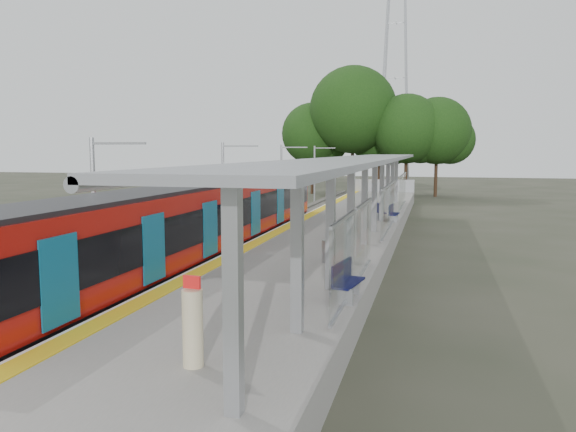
{
  "coord_description": "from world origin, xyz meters",
  "views": [
    {
      "loc": [
        4.83,
        -9.61,
        4.97
      ],
      "look_at": [
        -0.93,
        12.44,
        2.3
      ],
      "focal_mm": 35.0,
      "sensor_mm": 36.0,
      "label": 1
    }
  ],
  "objects_px": {
    "bench_near": "(346,279)",
    "bench_mid": "(380,211)",
    "bench_far": "(393,212)",
    "info_pillar_near": "(193,327)",
    "litter_bin": "(327,251)",
    "train": "(205,220)",
    "info_pillar_far": "(351,215)"
  },
  "relations": [
    {
      "from": "bench_mid",
      "to": "info_pillar_far",
      "type": "bearing_deg",
      "value": -120.12
    },
    {
      "from": "info_pillar_far",
      "to": "bench_near",
      "type": "bearing_deg",
      "value": -78.66
    },
    {
      "from": "litter_bin",
      "to": "info_pillar_near",
      "type": "bearing_deg",
      "value": -93.32
    },
    {
      "from": "bench_near",
      "to": "info_pillar_far",
      "type": "relative_size",
      "value": 0.97
    },
    {
      "from": "bench_near",
      "to": "bench_far",
      "type": "bearing_deg",
      "value": 99.66
    },
    {
      "from": "train",
      "to": "bench_far",
      "type": "relative_size",
      "value": 19.41
    },
    {
      "from": "info_pillar_near",
      "to": "info_pillar_far",
      "type": "bearing_deg",
      "value": 95.79
    },
    {
      "from": "bench_far",
      "to": "info_pillar_near",
      "type": "distance_m",
      "value": 22.67
    },
    {
      "from": "info_pillar_near",
      "to": "info_pillar_far",
      "type": "relative_size",
      "value": 1.07
    },
    {
      "from": "bench_far",
      "to": "info_pillar_near",
      "type": "xyz_separation_m",
      "value": [
        -2.0,
        -22.58,
        0.24
      ]
    },
    {
      "from": "bench_mid",
      "to": "info_pillar_near",
      "type": "relative_size",
      "value": 0.84
    },
    {
      "from": "bench_near",
      "to": "bench_mid",
      "type": "xyz_separation_m",
      "value": [
        -0.8,
        17.98,
        -0.04
      ]
    },
    {
      "from": "bench_far",
      "to": "info_pillar_far",
      "type": "height_order",
      "value": "info_pillar_far"
    },
    {
      "from": "litter_bin",
      "to": "info_pillar_far",
      "type": "bearing_deg",
      "value": 92.92
    },
    {
      "from": "bench_near",
      "to": "litter_bin",
      "type": "height_order",
      "value": "bench_near"
    },
    {
      "from": "info_pillar_near",
      "to": "bench_mid",
      "type": "bearing_deg",
      "value": 93.22
    },
    {
      "from": "train",
      "to": "bench_far",
      "type": "bearing_deg",
      "value": 54.43
    },
    {
      "from": "bench_far",
      "to": "info_pillar_far",
      "type": "relative_size",
      "value": 0.89
    },
    {
      "from": "bench_near",
      "to": "info_pillar_near",
      "type": "xyz_separation_m",
      "value": [
        -2.0,
        -5.39,
        0.2
      ]
    },
    {
      "from": "litter_bin",
      "to": "bench_near",
      "type": "bearing_deg",
      "value": -73.7
    },
    {
      "from": "info_pillar_near",
      "to": "litter_bin",
      "type": "xyz_separation_m",
      "value": [
        0.59,
        10.19,
        -0.34
      ]
    },
    {
      "from": "train",
      "to": "bench_mid",
      "type": "relative_size",
      "value": 19.15
    },
    {
      "from": "bench_mid",
      "to": "bench_far",
      "type": "distance_m",
      "value": 1.13
    },
    {
      "from": "bench_near",
      "to": "bench_mid",
      "type": "bearing_deg",
      "value": 102.22
    },
    {
      "from": "bench_far",
      "to": "litter_bin",
      "type": "bearing_deg",
      "value": -91.87
    },
    {
      "from": "train",
      "to": "info_pillar_far",
      "type": "distance_m",
      "value": 8.5
    },
    {
      "from": "litter_bin",
      "to": "bench_far",
      "type": "bearing_deg",
      "value": 83.49
    },
    {
      "from": "info_pillar_far",
      "to": "litter_bin",
      "type": "distance_m",
      "value": 9.14
    },
    {
      "from": "bench_near",
      "to": "bench_far",
      "type": "height_order",
      "value": "bench_near"
    },
    {
      "from": "bench_mid",
      "to": "litter_bin",
      "type": "bearing_deg",
      "value": -107.92
    },
    {
      "from": "train",
      "to": "bench_mid",
      "type": "height_order",
      "value": "train"
    },
    {
      "from": "info_pillar_near",
      "to": "info_pillar_far",
      "type": "height_order",
      "value": "info_pillar_near"
    }
  ]
}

